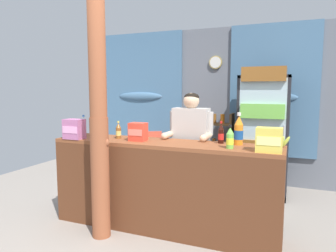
% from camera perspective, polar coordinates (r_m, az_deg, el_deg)
% --- Properties ---
extents(ground_plane, '(7.07, 7.07, 0.00)m').
position_cam_1_polar(ground_plane, '(4.19, 0.64, -15.17)').
color(ground_plane, gray).
extents(back_wall_curtained, '(4.73, 0.22, 2.60)m').
position_cam_1_polar(back_wall_curtained, '(5.50, 6.79, 4.30)').
color(back_wall_curtained, slate).
rests_on(back_wall_curtained, ground).
extents(stall_counter, '(2.53, 0.52, 0.99)m').
position_cam_1_polar(stall_counter, '(3.39, -1.56, -9.84)').
color(stall_counter, brown).
rests_on(stall_counter, ground).
extents(timber_post, '(0.21, 0.19, 2.55)m').
position_cam_1_polar(timber_post, '(3.26, -12.63, 0.61)').
color(timber_post, '#995133').
rests_on(timber_post, ground).
extents(drink_fridge, '(0.71, 0.65, 1.87)m').
position_cam_1_polar(drink_fridge, '(4.74, 17.18, -0.09)').
color(drink_fridge, '#232328').
rests_on(drink_fridge, ground).
extents(bottle_shelf_rack, '(0.48, 0.28, 1.19)m').
position_cam_1_polar(bottle_shelf_rack, '(5.14, 9.19, -3.93)').
color(bottle_shelf_rack, brown).
rests_on(bottle_shelf_rack, ground).
extents(plastic_lawn_chair, '(0.60, 0.60, 0.86)m').
position_cam_1_polar(plastic_lawn_chair, '(5.20, -3.31, -5.19)').
color(plastic_lawn_chair, '#E5563D').
rests_on(plastic_lawn_chair, ground).
extents(shopkeeper, '(0.54, 0.42, 1.52)m').
position_cam_1_polar(shopkeeper, '(3.73, 4.21, -2.52)').
color(shopkeeper, '#28282D').
rests_on(shopkeeper, ground).
extents(soda_bottle_orange_soda, '(0.09, 0.09, 0.34)m').
position_cam_1_polar(soda_bottle_orange_soda, '(3.27, 12.89, -0.94)').
color(soda_bottle_orange_soda, orange).
rests_on(soda_bottle_orange_soda, stall_counter).
extents(soda_bottle_water, '(0.06, 0.06, 0.25)m').
position_cam_1_polar(soda_bottle_water, '(4.11, -15.27, -0.01)').
color(soda_bottle_water, silver).
rests_on(soda_bottle_water, stall_counter).
extents(soda_bottle_cola, '(0.06, 0.06, 0.24)m').
position_cam_1_polar(soda_bottle_cola, '(3.33, 9.74, -1.46)').
color(soda_bottle_cola, black).
rests_on(soda_bottle_cola, stall_counter).
extents(soda_bottle_lime_soda, '(0.07, 0.07, 0.23)m').
position_cam_1_polar(soda_bottle_lime_soda, '(3.05, 11.36, -2.28)').
color(soda_bottle_lime_soda, '#75C64C').
rests_on(soda_bottle_lime_soda, stall_counter).
extents(soda_bottle_iced_tea, '(0.06, 0.06, 0.20)m').
position_cam_1_polar(soda_bottle_iced_tea, '(3.66, -9.11, -0.94)').
color(soda_bottle_iced_tea, brown).
rests_on(soda_bottle_iced_tea, stall_counter).
extents(snack_box_crackers, '(0.19, 0.14, 0.20)m').
position_cam_1_polar(snack_box_crackers, '(3.47, -5.54, -1.07)').
color(snack_box_crackers, '#E5422D').
rests_on(snack_box_crackers, stall_counter).
extents(snack_box_instant_noodle, '(0.23, 0.15, 0.23)m').
position_cam_1_polar(snack_box_instant_noodle, '(2.96, 18.14, -2.46)').
color(snack_box_instant_noodle, '#EAD14C').
rests_on(snack_box_instant_noodle, stall_counter).
extents(snack_box_wafer, '(0.22, 0.16, 0.23)m').
position_cam_1_polar(snack_box_wafer, '(3.75, -16.90, -0.54)').
color(snack_box_wafer, '#B76699').
rests_on(snack_box_wafer, stall_counter).
extents(banana_bunch, '(0.27, 0.06, 0.16)m').
position_cam_1_polar(banana_bunch, '(3.26, 19.28, -2.65)').
color(banana_bunch, '#B7C647').
rests_on(banana_bunch, stall_counter).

